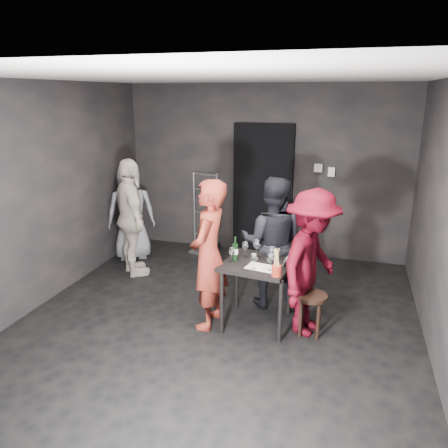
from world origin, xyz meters
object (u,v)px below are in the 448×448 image
(tasting_table, at_px, (257,271))
(breadstick_cup, at_px, (277,263))
(woman_black, at_px, (272,238))
(bystander_grey, at_px, (131,211))
(wine_bottle, at_px, (235,251))
(server_red, at_px, (209,246))
(hand_truck, at_px, (205,238))
(stool, at_px, (311,303))
(bystander_cream, at_px, (131,211))
(man_maroon, at_px, (312,258))

(tasting_table, distance_m, breadstick_cup, 0.47)
(woman_black, xyz_separation_m, bystander_grey, (-2.41, 0.96, -0.09))
(woman_black, bearing_deg, wine_bottle, 56.98)
(server_red, relative_size, woman_black, 1.08)
(server_red, distance_m, breadstick_cup, 0.79)
(server_red, bearing_deg, bystander_grey, -132.09)
(hand_truck, height_order, stool, hand_truck)
(woman_black, bearing_deg, bystander_grey, -24.23)
(tasting_table, distance_m, woman_black, 0.58)
(stool, bearing_deg, wine_bottle, 176.73)
(tasting_table, bearing_deg, bystander_cream, 156.11)
(woman_black, relative_size, man_maroon, 1.01)
(man_maroon, bearing_deg, bystander_cream, 88.79)
(man_maroon, distance_m, bystander_grey, 3.28)
(tasting_table, distance_m, man_maroon, 0.62)
(bystander_cream, xyz_separation_m, bystander_grey, (-0.32, 0.59, -0.18))
(man_maroon, xyz_separation_m, bystander_grey, (-2.93, 1.48, -0.09))
(man_maroon, distance_m, bystander_cream, 2.76)
(tasting_table, distance_m, stool, 0.67)
(stool, bearing_deg, hand_truck, 132.27)
(stool, relative_size, bystander_cream, 0.25)
(tasting_table, height_order, woman_black, woman_black)
(woman_black, xyz_separation_m, breadstick_cup, (0.20, -0.84, 0.02))
(tasting_table, bearing_deg, bystander_grey, 147.72)
(stool, distance_m, bystander_grey, 3.36)
(woman_black, xyz_separation_m, bystander_cream, (-2.09, 0.37, 0.08))
(bystander_grey, distance_m, wine_bottle, 2.57)
(wine_bottle, height_order, breadstick_cup, breadstick_cup)
(bystander_cream, bearing_deg, bystander_grey, -13.78)
(bystander_cream, relative_size, wine_bottle, 6.83)
(bystander_grey, relative_size, breadstick_cup, 4.95)
(wine_bottle, bearing_deg, server_red, -149.33)
(server_red, xyz_separation_m, wine_bottle, (0.26, 0.15, -0.08))
(breadstick_cup, bearing_deg, man_maroon, 44.56)
(man_maroon, bearing_deg, breadstick_cup, 152.23)
(stool, bearing_deg, server_red, -174.70)
(woman_black, relative_size, bystander_cream, 0.91)
(breadstick_cup, bearing_deg, bystander_grey, 145.51)
(woman_black, xyz_separation_m, wine_bottle, (-0.32, -0.54, -0.01))
(wine_bottle, relative_size, breadstick_cup, 0.89)
(server_red, bearing_deg, stool, 95.16)
(man_maroon, xyz_separation_m, bystander_cream, (-2.61, 0.89, 0.09))
(stool, distance_m, bystander_cream, 2.86)
(tasting_table, xyz_separation_m, wine_bottle, (-0.26, -0.01, 0.21))
(woman_black, relative_size, wine_bottle, 6.25)
(man_maroon, bearing_deg, server_red, 116.45)
(server_red, bearing_deg, hand_truck, -160.05)
(server_red, relative_size, breadstick_cup, 6.01)
(bystander_cream, bearing_deg, server_red, -167.65)
(breadstick_cup, bearing_deg, wine_bottle, 149.95)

